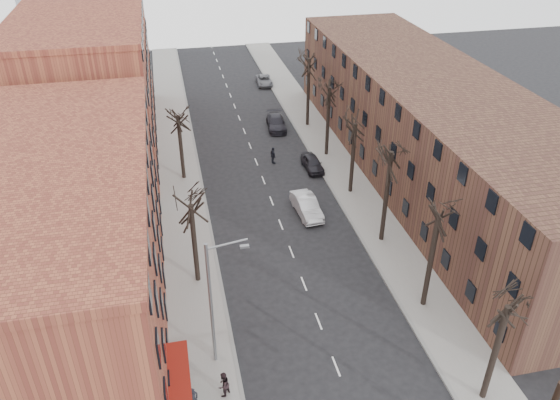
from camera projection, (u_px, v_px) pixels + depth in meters
sidewalk_left at (180, 174)px, 54.63m from camera, size 4.00×90.00×0.15m
sidewalk_right at (333, 158)px, 57.53m from camera, size 4.00×90.00×0.15m
building_left_near at (57, 254)px, 33.41m from camera, size 12.00×26.00×12.00m
building_left_far at (91, 83)px, 57.09m from camera, size 12.00×28.00×14.00m
building_right at (430, 127)px, 52.24m from camera, size 12.00×50.00×10.00m
tree_right_a at (482, 397)px, 31.63m from camera, size 5.20×5.20×10.00m
tree_right_b at (423, 305)px, 38.30m from camera, size 5.20×5.20×10.80m
tree_right_c at (381, 240)px, 44.98m from camera, size 5.20×5.20×11.60m
tree_right_d at (350, 192)px, 51.65m from camera, size 5.20×5.20×10.00m
tree_right_e at (326, 155)px, 58.33m from camera, size 5.20×5.20×10.80m
tree_right_f at (307, 126)px, 65.00m from camera, size 5.20×5.20×11.60m
tree_left_a at (198, 281)px, 40.56m from camera, size 5.20×5.20×9.50m
tree_left_b at (184, 179)px, 53.91m from camera, size 5.20×5.20×9.50m
streetlight at (213, 300)px, 31.38m from camera, size 2.45×0.22×9.03m
silver_sedan at (307, 206)px, 48.02m from camera, size 2.07×4.97×1.60m
parked_car_near at (312, 163)px, 55.23m from camera, size 1.79×4.13×1.39m
parked_car_mid at (276, 123)px, 63.90m from camera, size 2.48×5.17×1.45m
parked_car_far at (264, 80)px, 76.97m from camera, size 2.23×4.49×1.22m
pedestrian_a at (194, 400)px, 30.26m from camera, size 0.74×0.72×1.72m
pedestrian_b at (223, 384)px, 31.17m from camera, size 1.04×1.03×1.70m
pedestrian_crossing at (273, 156)px, 56.22m from camera, size 0.67×1.13×1.80m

